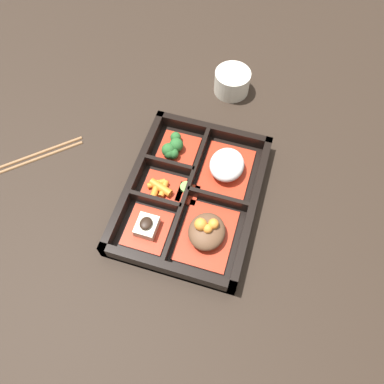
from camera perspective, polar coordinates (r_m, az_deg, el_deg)
name	(u,v)px	position (r m, az deg, el deg)	size (l,w,h in m)	color
ground_plane	(192,198)	(0.73, 0.00, -0.94)	(3.00, 3.00, 0.00)	black
bento_base	(192,197)	(0.73, 0.00, -0.76)	(0.32, 0.25, 0.01)	black
bento_rim	(190,193)	(0.71, -0.24, -0.15)	(0.32, 0.25, 0.04)	black
bowl_rice	(227,166)	(0.74, 5.31, 3.94)	(0.12, 0.10, 0.04)	#B22D19
bowl_stew	(207,232)	(0.67, 2.24, -6.09)	(0.12, 0.10, 0.05)	#B22D19
bowl_greens	(174,148)	(0.76, -2.81, 6.66)	(0.08, 0.08, 0.03)	#B22D19
bowl_carrots	(162,187)	(0.73, -4.63, 0.79)	(0.07, 0.08, 0.02)	#B22D19
bowl_tofu	(147,227)	(0.69, -6.87, -5.39)	(0.09, 0.08, 0.03)	#B22D19
bowl_pickles	(188,191)	(0.72, -0.66, 0.17)	(0.04, 0.04, 0.01)	#B22D19
tea_cup	(232,81)	(0.88, 6.14, 16.41)	(0.08, 0.08, 0.05)	beige
chopsticks	(32,158)	(0.84, -23.22, 4.78)	(0.16, 0.17, 0.01)	brown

